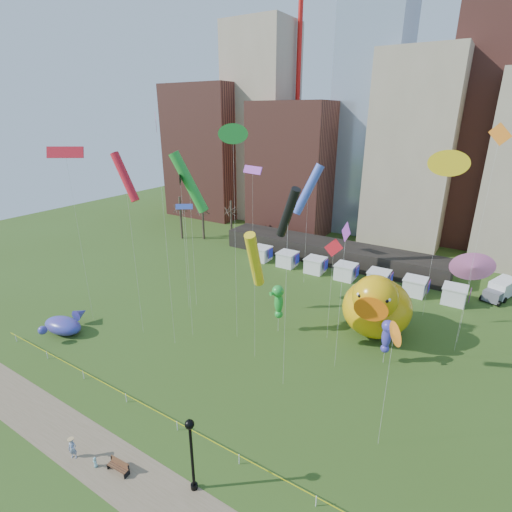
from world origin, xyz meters
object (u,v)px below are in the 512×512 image
Objects in this scene: woman at (73,449)px; whale_inflatable at (64,324)px; big_duck at (377,305)px; small_duck at (373,306)px; box_truck at (501,289)px; park_bench at (119,466)px; seahorse_purple at (387,334)px; lamppost at (191,447)px; seahorse_green at (278,299)px; toddler at (95,462)px.

whale_inflatable is at bearing 120.85° from woman.
big_duck is 4.96m from small_duck.
whale_inflatable is 1.01× the size of box_truck.
woman is (-12.46, -32.75, -0.50)m from small_duck.
box_truck reaches higher than park_bench.
park_bench is at bearing -139.75° from seahorse_purple.
big_duck is at bearing 23.49° from whale_inflatable.
whale_inflatable is at bearing -120.82° from small_duck.
park_bench is 3.89m from woman.
small_duck is 0.71× the size of lamppost.
lamppost is (5.40, 1.79, 3.17)m from park_bench.
whale_inflatable is 3.66× the size of park_bench.
toddler is at bearing -71.84° from seahorse_green.
small_duck is (-1.36, 4.15, -2.35)m from big_duck.
whale_inflatable is 21.02m from toddler.
small_duck reaches higher than park_bench.
whale_inflatable is at bearing 164.22° from lamppost.
box_truck is 52.47m from toddler.
park_bench is at bearing -84.17° from small_duck.
seahorse_purple is 0.77× the size of whale_inflatable.
woman is at bearing -89.63° from small_duck.
small_duck is 0.73× the size of seahorse_green.
woman is (-13.81, -28.60, -2.84)m from big_duck.
big_duck is 2.58× the size of small_duck.
big_duck is 1.73× the size of box_truck.
box_truck is (13.38, 14.34, -0.07)m from small_duck.
box_truck is (42.42, 37.02, 0.30)m from whale_inflatable.
woman reaches higher than toddler.
lamppost reaches higher than seahorse_green.
park_bench is at bearing -31.90° from whale_inflatable.
toddler is (-14.20, -23.34, -2.97)m from seahorse_purple.
park_bench is (-10.08, -27.59, -3.22)m from big_duck.
small_duck is at bearing 70.69° from park_bench.
small_duck is at bearing 72.38° from seahorse_green.
park_bench is 2.06× the size of toddler.
seahorse_purple is 28.82m from woman.
seahorse_purple reaches higher than whale_inflatable.
big_duck is 1.87× the size of seahorse_green.
lamppost is 7.05× the size of toddler.
seahorse_green is at bearing 101.49° from toddler.
seahorse_purple reaches higher than small_duck.
big_duck is 10.97m from seahorse_green.
seahorse_purple reaches higher than box_truck.
big_duck is 26.22m from lamppost.
whale_inflatable is (-29.04, -22.68, -0.36)m from small_duck.
box_truck is (21.63, 23.77, -2.85)m from seahorse_green.
big_duck is at bearing 65.98° from park_bench.
seahorse_green reaches higher than park_bench.
woman is at bearing -153.70° from toddler.
box_truck is 53.71m from woman.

